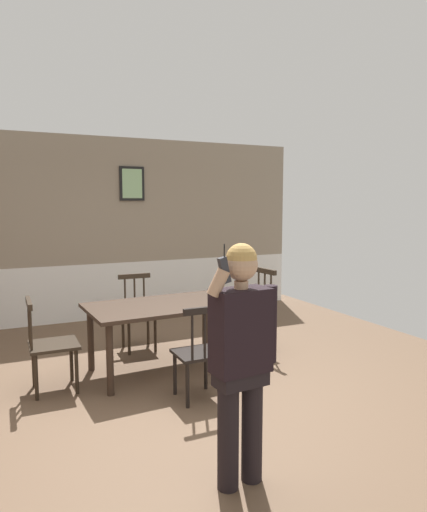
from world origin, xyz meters
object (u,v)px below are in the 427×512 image
(chair_near_window, at_px, (198,353))
(person_figure, at_px, (242,351))
(dining_table, at_px, (163,312))
(chair_by_doorway, at_px, (255,315))
(chair_opposite_corner, at_px, (50,344))
(chair_at_table_head, at_px, (138,314))

(chair_near_window, bearing_deg, person_figure, -101.28)
(dining_table, distance_m, chair_near_window, 0.90)
(chair_by_doorway, relative_size, person_figure, 0.66)
(chair_opposite_corner, bearing_deg, dining_table, 93.40)
(chair_by_doorway, relative_size, chair_opposite_corner, 1.13)
(chair_at_table_head, distance_m, person_figure, 3.12)
(chair_near_window, height_order, chair_by_doorway, chair_by_doorway)
(chair_by_doorway, bearing_deg, person_figure, 141.54)
(chair_near_window, relative_size, chair_opposite_corner, 0.99)
(chair_opposite_corner, distance_m, person_figure, 2.40)
(chair_near_window, height_order, chair_at_table_head, chair_at_table_head)
(chair_at_table_head, relative_size, chair_opposite_corner, 1.02)
(person_figure, bearing_deg, chair_near_window, -106.40)
(dining_table, relative_size, chair_by_doorway, 1.59)
(dining_table, xyz_separation_m, chair_near_window, (0.04, -0.87, -0.21))
(chair_near_window, bearing_deg, chair_opposite_corner, 147.06)
(person_figure, bearing_deg, chair_at_table_head, -98.35)
(dining_table, height_order, chair_by_doorway, chair_by_doorway)
(chair_by_doorway, distance_m, chair_at_table_head, 1.48)
(dining_table, xyz_separation_m, chair_opposite_corner, (-1.20, -0.06, -0.19))
(chair_by_doorway, height_order, chair_opposite_corner, chair_by_doorway)
(chair_by_doorway, xyz_separation_m, person_figure, (-1.43, -2.27, 0.42))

